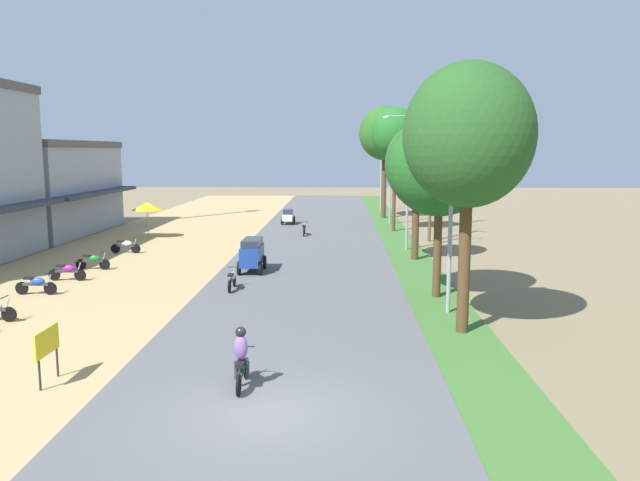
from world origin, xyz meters
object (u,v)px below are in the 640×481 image
Objects in this scene: street_signboard at (47,345)px; streetlamp_mid at (408,173)px; parked_motorbike_sixth at (126,245)px; motorbike_ahead_second at (232,278)px; median_tree_second at (440,166)px; streetlamp_far at (390,174)px; median_tree_fifth at (385,134)px; utility_pole_far at (431,177)px; parked_motorbike_third at (36,283)px; streetlamp_near at (451,206)px; median_tree_nearest at (469,136)px; utility_pole_near at (437,165)px; vendor_umbrella at (147,206)px; median_tree_fourth at (395,134)px; streetlamp_farthest at (381,168)px; parked_motorbike_fifth at (93,260)px; parked_motorbike_fourth at (68,271)px; car_hatchback_white at (288,216)px; motorbike_foreground_rider at (242,359)px; car_van_blue at (252,253)px; motorbike_ahead_third at (304,228)px.

street_signboard is 25.91m from streetlamp_mid.
motorbike_ahead_second is (8.10, -9.57, 0.02)m from parked_motorbike_sixth.
median_tree_second is at bearing -90.23° from streetlamp_mid.
street_signboard is at bearing -117.55° from streetlamp_mid.
streetlamp_far reaches higher than motorbike_ahead_second.
median_tree_fifth reaches higher than utility_pole_far.
streetlamp_near reaches higher than parked_motorbike_third.
median_tree_nearest is at bearing -34.23° from motorbike_ahead_second.
street_signboard is 0.16× the size of utility_pole_near.
vendor_umbrella is 0.27× the size of median_tree_fourth.
streetlamp_near is 25.73m from utility_pole_near.
streetlamp_farthest reaches higher than parked_motorbike_third.
parked_motorbike_fifth is at bearing -136.48° from median_tree_fourth.
median_tree_fourth is (17.02, 18.80, 6.89)m from parked_motorbike_fourth.
streetlamp_near is at bearing -90.00° from streetlamp_farthest.
motorbike_ahead_second is (-0.42, -24.57, -0.17)m from car_hatchback_white.
parked_motorbike_third is at bearing 135.92° from motorbike_foreground_rider.
median_tree_fourth is 33.17m from motorbike_foreground_rider.
median_tree_second is 10.95m from car_van_blue.
parked_motorbike_fifth is at bearing 123.09° from motorbike_foreground_rider.
vendor_umbrella is at bearing 92.52° from parked_motorbike_fourth.
utility_pole_near is 5.37× the size of motorbike_foreground_rider.
median_tree_fifth reaches higher than streetlamp_far.
motorbike_ahead_third is (-6.76, 21.29, -3.57)m from streetlamp_near.
median_tree_fifth is at bearing 56.52° from parked_motorbike_fifth.
parked_motorbike_third is 17.82m from median_tree_second.
streetlamp_near is 19.02m from utility_pole_far.
parked_motorbike_third is 25.60m from utility_pole_far.
car_van_blue is at bearing 16.11° from parked_motorbike_fourth.
utility_pole_far is at bearing -81.54° from median_tree_fifth.
street_signboard reaches higher than motorbike_ahead_second.
streetlamp_far is at bearing 70.36° from motorbike_ahead_second.
motorbike_foreground_rider reaches higher than street_signboard.
vendor_umbrella is 15.12m from car_van_blue.
median_tree_nearest is (11.91, 5.10, 5.55)m from street_signboard.
parked_motorbike_fourth is 33.55m from median_tree_fifth.
utility_pole_far reaches higher than parked_motorbike_fifth.
median_tree_fifth reaches higher than motorbike_ahead_second.
median_tree_fifth is 1.04× the size of utility_pole_near.
streetlamp_far reaches higher than motorbike_ahead_third.
streetlamp_mid reaches higher than parked_motorbike_sixth.
streetlamp_mid reaches higher than motorbike_foreground_rider.
streetlamp_farthest is at bearing 90.00° from streetlamp_mid.
motorbike_ahead_second is at bearing -61.43° from vendor_umbrella.
streetlamp_far is (0.05, 26.01, -1.29)m from median_tree_second.
parked_motorbike_third is at bearing -143.37° from streetlamp_mid.
median_tree_nearest is at bearing 23.18° from street_signboard.
parked_motorbike_third is 27.20m from car_hatchback_white.
street_signboard reaches higher than motorbike_ahead_third.
parked_motorbike_third is 31.57m from streetlamp_far.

